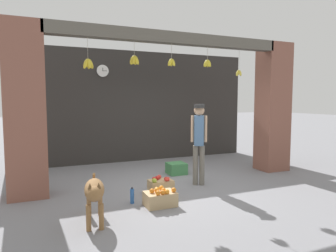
% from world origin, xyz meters
% --- Properties ---
extents(ground_plane, '(60.00, 60.00, 0.00)m').
position_xyz_m(ground_plane, '(0.00, 0.00, 0.00)').
color(ground_plane, gray).
extents(shop_back_wall, '(7.07, 0.12, 3.24)m').
position_xyz_m(shop_back_wall, '(0.00, 2.78, 1.62)').
color(shop_back_wall, '#2D2B28').
rests_on(shop_back_wall, ground_plane).
extents(shop_pillar_left, '(0.70, 0.60, 3.24)m').
position_xyz_m(shop_pillar_left, '(-2.88, 0.30, 1.62)').
color(shop_pillar_left, brown).
rests_on(shop_pillar_left, ground_plane).
extents(shop_pillar_right, '(0.70, 0.60, 3.24)m').
position_xyz_m(shop_pillar_right, '(2.88, 0.30, 1.62)').
color(shop_pillar_right, brown).
rests_on(shop_pillar_right, ground_plane).
extents(storefront_awning, '(5.17, 0.29, 0.87)m').
position_xyz_m(storefront_awning, '(-0.02, 0.12, 3.08)').
color(storefront_awning, '#5B564C').
extents(dog, '(0.39, 1.04, 0.71)m').
position_xyz_m(dog, '(-1.94, -1.45, 0.48)').
color(dog, olive).
rests_on(dog, ground_plane).
extents(shopkeeper, '(0.32, 0.32, 1.73)m').
position_xyz_m(shopkeeper, '(0.45, -0.23, 1.03)').
color(shopkeeper, '#6B665B').
rests_on(shopkeeper, ground_plane).
extents(fruit_crate_oranges, '(0.52, 0.37, 0.32)m').
position_xyz_m(fruit_crate_oranges, '(-0.78, -1.11, 0.14)').
color(fruit_crate_oranges, tan).
rests_on(fruit_crate_oranges, ground_plane).
extents(fruit_crate_apples, '(0.45, 0.33, 0.35)m').
position_xyz_m(fruit_crate_apples, '(-0.54, -0.51, 0.15)').
color(fruit_crate_apples, tan).
rests_on(fruit_crate_apples, ground_plane).
extents(produce_box_green, '(0.43, 0.42, 0.27)m').
position_xyz_m(produce_box_green, '(0.39, 0.81, 0.14)').
color(produce_box_green, '#42844C').
rests_on(produce_box_green, ground_plane).
extents(water_bottle, '(0.07, 0.07, 0.29)m').
position_xyz_m(water_bottle, '(-1.19, -0.81, 0.13)').
color(water_bottle, '#2D60AD').
rests_on(water_bottle, ground_plane).
extents(wall_clock, '(0.35, 0.03, 0.35)m').
position_xyz_m(wall_clock, '(-1.02, 2.71, 2.63)').
color(wall_clock, black).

